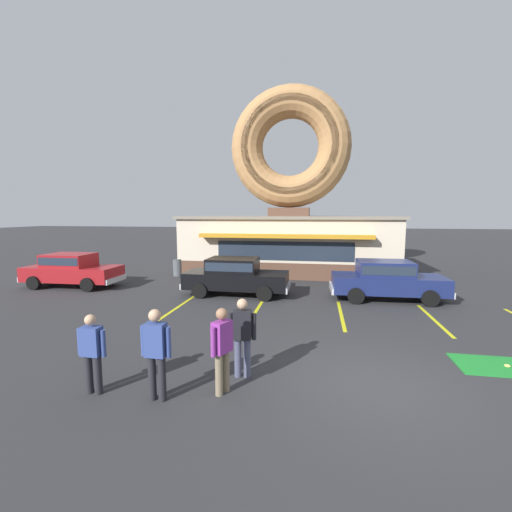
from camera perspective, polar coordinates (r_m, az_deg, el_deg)
The scene contains 15 objects.
ground_plane at distance 7.85m, azimuth 19.40°, elevation -19.82°, with size 160.00×160.00×0.00m, color #2D2D30.
donut_shop_building at distance 20.93m, azimuth 5.57°, elevation 7.68°, with size 12.30×6.75×10.96m.
mini_donut_mid_centre at distance 10.02m, azimuth 36.36°, elevation -14.52°, with size 0.13×0.13×0.04m, color #E5C666.
car_navy at distance 14.93m, azimuth 20.91°, elevation -3.55°, with size 4.61×2.07×1.60m.
car_black at distance 14.83m, azimuth -3.48°, elevation -3.16°, with size 4.57×1.99×1.60m.
car_red at distance 18.67m, azimuth -28.37°, elevation -1.89°, with size 4.60×2.07×1.60m.
pedestrian_blue_sweater_man at distance 6.84m, azimuth -16.32°, elevation -14.80°, with size 0.60×0.24×1.76m.
pedestrian_hooded_kid at distance 7.47m, azimuth -2.29°, elevation -12.82°, with size 0.59×0.27×1.72m.
pedestrian_leather_jacket_man at distance 7.55m, azimuth -25.66°, elevation -14.00°, with size 0.60×0.24×1.59m.
pedestrian_clipboard_woman at distance 6.86m, azimuth -5.67°, elevation -14.76°, with size 0.38×0.55×1.71m.
trash_bin at distance 19.86m, azimuth -12.85°, elevation -1.81°, with size 0.57×0.57×0.97m.
parking_stripe_far_left at distance 13.44m, azimuth -12.74°, elevation -8.20°, with size 0.12×3.60×0.01m, color yellow.
parking_stripe_left at distance 12.60m, azimuth 0.09°, elevation -9.05°, with size 0.12×3.60×0.01m, color yellow.
parking_stripe_mid_left at distance 12.45m, azimuth 14.01°, elevation -9.46°, with size 0.12×3.60×0.01m, color yellow.
parking_stripe_centre at distance 13.01m, azimuth 27.48°, elevation -9.34°, with size 0.12×3.60×0.01m, color yellow.
Camera 1 is at (-1.25, -6.92, 3.50)m, focal length 24.00 mm.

